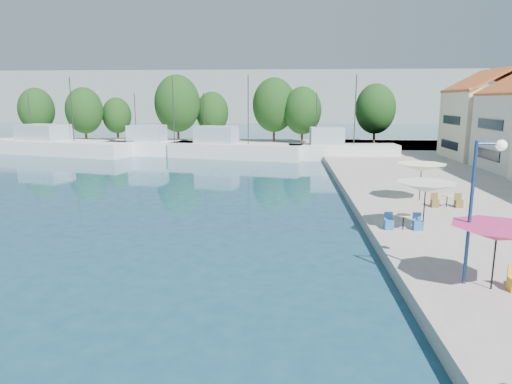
# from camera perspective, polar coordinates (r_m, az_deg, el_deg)

# --- Properties ---
(quay_far) EXTENTS (90.00, 16.00, 0.60)m
(quay_far) POSITION_cam_1_polar(r_m,az_deg,el_deg) (68.66, -4.33, 5.83)
(quay_far) COLOR gray
(quay_far) RESTS_ON ground
(hill_west) EXTENTS (180.00, 40.00, 16.00)m
(hill_west) POSITION_cam_1_polar(r_m,az_deg,el_deg) (163.76, -7.43, 11.67)
(hill_west) COLOR gray
(hill_west) RESTS_ON ground
(hill_east) EXTENTS (140.00, 40.00, 12.00)m
(hill_east) POSITION_cam_1_polar(r_m,az_deg,el_deg) (184.63, 16.15, 10.66)
(hill_east) COLOR gray
(hill_east) RESTS_ON ground
(building_06) EXTENTS (9.00, 8.80, 10.20)m
(building_06) POSITION_cam_1_polar(r_m,az_deg,el_deg) (56.22, 27.51, 8.69)
(building_06) COLOR beige
(building_06) RESTS_ON quay_right
(trawler_01) EXTENTS (20.77, 10.74, 10.20)m
(trawler_01) POSITION_cam_1_polar(r_m,az_deg,el_deg) (65.01, -23.40, 5.30)
(trawler_01) COLOR white
(trawler_01) RESTS_ON ground
(trawler_02) EXTENTS (14.89, 5.28, 10.20)m
(trawler_02) POSITION_cam_1_polar(r_m,az_deg,el_deg) (59.73, -11.80, 5.54)
(trawler_02) COLOR white
(trawler_02) RESTS_ON ground
(trawler_03) EXTENTS (16.81, 7.88, 10.20)m
(trawler_03) POSITION_cam_1_polar(r_m,az_deg,el_deg) (55.79, -2.98, 5.37)
(trawler_03) COLOR silver
(trawler_03) RESTS_ON ground
(trawler_04) EXTENTS (12.97, 3.91, 10.20)m
(trawler_04) POSITION_cam_1_polar(r_m,az_deg,el_deg) (55.14, 10.43, 5.13)
(trawler_04) COLOR silver
(trawler_04) RESTS_ON ground
(tree_01) EXTENTS (5.63, 5.63, 8.34)m
(tree_01) POSITION_cam_1_polar(r_m,az_deg,el_deg) (83.25, -25.76, 9.25)
(tree_01) COLOR #3F2B19
(tree_01) RESTS_ON quay_far
(tree_02) EXTENTS (5.59, 5.59, 8.28)m
(tree_02) POSITION_cam_1_polar(r_m,az_deg,el_deg) (75.39, -20.67, 9.51)
(tree_02) COLOR #3F2B19
(tree_02) RESTS_ON quay_far
(tree_03) EXTENTS (4.58, 4.58, 6.78)m
(tree_03) POSITION_cam_1_polar(r_m,az_deg,el_deg) (77.54, -17.00, 9.13)
(tree_03) COLOR #3F2B19
(tree_03) RESTS_ON quay_far
(tree_04) EXTENTS (6.83, 6.83, 10.10)m
(tree_04) POSITION_cam_1_polar(r_m,az_deg,el_deg) (70.85, -9.81, 10.84)
(tree_04) COLOR #3F2B19
(tree_04) RESTS_ON quay_far
(tree_05) EXTENTS (5.19, 5.19, 7.68)m
(tree_05) POSITION_cam_1_polar(r_m,az_deg,el_deg) (73.59, -5.50, 9.87)
(tree_05) COLOR #3F2B19
(tree_05) RESTS_ON quay_far
(tree_06) EXTENTS (6.58, 6.58, 9.74)m
(tree_06) POSITION_cam_1_polar(r_m,az_deg,el_deg) (70.73, 2.27, 10.82)
(tree_06) COLOR #3F2B19
(tree_06) RESTS_ON quay_far
(tree_07) EXTENTS (5.64, 5.64, 8.35)m
(tree_07) POSITION_cam_1_polar(r_m,az_deg,el_deg) (69.15, 5.82, 10.10)
(tree_07) COLOR #3F2B19
(tree_07) RESTS_ON quay_far
(tree_08) EXTENTS (5.94, 5.94, 8.79)m
(tree_08) POSITION_cam_1_polar(r_m,az_deg,el_deg) (71.07, 14.70, 10.03)
(tree_08) COLOR #3F2B19
(tree_08) RESTS_ON quay_far
(umbrella_pink) EXTENTS (3.00, 3.00, 2.22)m
(umbrella_pink) POSITION_cam_1_polar(r_m,az_deg,el_deg) (17.16, 27.89, -4.60)
(umbrella_pink) COLOR black
(umbrella_pink) RESTS_ON quay_right
(umbrella_white) EXTENTS (2.93, 2.93, 2.43)m
(umbrella_white) POSITION_cam_1_polar(r_m,az_deg,el_deg) (23.47, 20.45, 0.55)
(umbrella_white) COLOR black
(umbrella_white) RESTS_ON quay_right
(umbrella_cream) EXTENTS (3.12, 3.12, 2.38)m
(umbrella_cream) POSITION_cam_1_polar(r_m,az_deg,el_deg) (30.72, 19.98, 2.89)
(umbrella_cream) COLOR black
(umbrella_cream) RESTS_ON quay_right
(cafe_table_02) EXTENTS (1.82, 0.70, 0.76)m
(cafe_table_02) POSITION_cam_1_polar(r_m,az_deg,el_deg) (23.79, 17.91, -3.82)
(cafe_table_02) COLOR black
(cafe_table_02) RESTS_ON quay_right
(cafe_table_03) EXTENTS (1.82, 0.70, 0.76)m
(cafe_table_03) POSITION_cam_1_polar(r_m,az_deg,el_deg) (29.64, 22.73, -1.22)
(cafe_table_03) COLOR black
(cafe_table_03) RESTS_ON quay_right
(street_lamp) EXTENTS (1.04, 0.36, 5.03)m
(street_lamp) POSITION_cam_1_polar(r_m,az_deg,el_deg) (17.07, 26.45, 0.69)
(street_lamp) COLOR navy
(street_lamp) RESTS_ON quay_right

